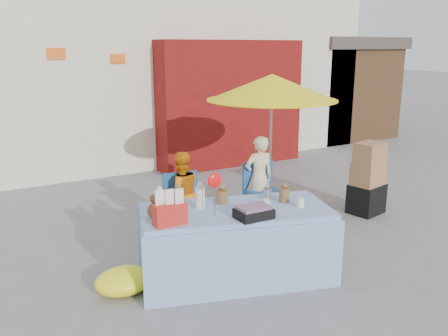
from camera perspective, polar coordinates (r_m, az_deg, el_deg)
ground at (r=5.80m, az=3.35°, el=-10.87°), size 80.00×80.00×0.00m
backdrop at (r=12.38m, az=-14.48°, el=16.91°), size 14.00×8.00×7.80m
market_table at (r=5.22m, az=1.33°, el=-8.91°), size 2.25×1.53×1.25m
chair_left at (r=6.33m, az=-4.62°, el=-6.14°), size 0.53×0.52×0.85m
chair_right at (r=6.92m, az=4.80°, el=-4.33°), size 0.53×0.52×0.85m
vendor_orange at (r=6.34m, az=-5.21°, el=-3.09°), size 0.60×0.49×1.14m
vendor_beige at (r=6.92m, az=4.22°, el=-1.17°), size 0.48×0.34×1.24m
umbrella at (r=6.98m, az=5.79°, el=9.57°), size 1.90×1.90×2.09m
box_stack at (r=7.46m, az=16.89°, el=-1.51°), size 0.57×0.50×1.10m
tarp_bundle at (r=5.12m, az=-12.01°, el=-13.14°), size 0.61×0.50×0.27m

